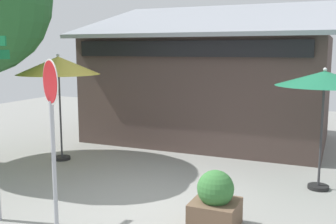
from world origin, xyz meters
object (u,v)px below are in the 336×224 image
(stop_sign, at_px, (52,114))
(sidewalk_planter, at_px, (215,202))
(patio_umbrella_mustard_left, at_px, (58,66))
(patio_umbrella_forest_green_center, at_px, (325,80))

(stop_sign, height_order, sidewalk_planter, stop_sign)
(stop_sign, distance_m, patio_umbrella_mustard_left, 4.46)
(patio_umbrella_mustard_left, distance_m, patio_umbrella_forest_green_center, 6.52)
(patio_umbrella_forest_green_center, height_order, sidewalk_planter, patio_umbrella_forest_green_center)
(patio_umbrella_mustard_left, bearing_deg, stop_sign, -53.26)
(patio_umbrella_mustard_left, distance_m, sidewalk_planter, 5.96)
(patio_umbrella_forest_green_center, distance_m, sidewalk_planter, 3.60)
(stop_sign, bearing_deg, patio_umbrella_forest_green_center, 44.49)
(sidewalk_planter, bearing_deg, patio_umbrella_mustard_left, 154.30)
(stop_sign, bearing_deg, sidewalk_planter, 25.22)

